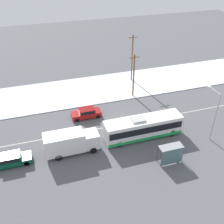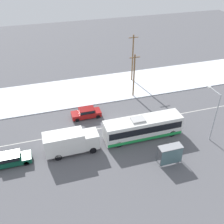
{
  "view_description": "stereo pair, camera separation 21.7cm",
  "coord_description": "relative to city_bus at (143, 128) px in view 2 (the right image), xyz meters",
  "views": [
    {
      "loc": [
        -10.84,
        -29.62,
        23.22
      ],
      "look_at": [
        -1.09,
        1.63,
        1.4
      ],
      "focal_mm": 42.0,
      "sensor_mm": 36.0,
      "label": 1
    },
    {
      "loc": [
        -10.63,
        -29.68,
        23.22
      ],
      "look_at": [
        -1.09,
        1.63,
        1.4
      ],
      "focal_mm": 42.0,
      "sensor_mm": 36.0,
      "label": 2
    }
  ],
  "objects": [
    {
      "name": "ground_plane",
      "position": [
        -1.76,
        3.51,
        -1.56
      ],
      "size": [
        120.0,
        120.0,
        0.0
      ],
      "primitive_type": "plane",
      "color": "#56565B"
    },
    {
      "name": "snow_lot",
      "position": [
        -1.76,
        15.26,
        -1.5
      ],
      "size": [
        80.0,
        10.45,
        0.12
      ],
      "color": "silver",
      "rests_on": "ground_plane"
    },
    {
      "name": "lane_marking_center",
      "position": [
        -1.76,
        3.51,
        -1.56
      ],
      "size": [
        60.0,
        0.12,
        0.0
      ],
      "color": "silver",
      "rests_on": "ground_plane"
    },
    {
      "name": "city_bus",
      "position": [
        0.0,
        0.0,
        0.0
      ],
      "size": [
        10.84,
        2.57,
        3.2
      ],
      "color": "white",
      "rests_on": "ground_plane"
    },
    {
      "name": "box_truck",
      "position": [
        -10.04,
        -0.25,
        0.15
      ],
      "size": [
        6.89,
        2.3,
        3.11
      ],
      "color": "silver",
      "rests_on": "ground_plane"
    },
    {
      "name": "sedan_car",
      "position": [
        -6.43,
        6.96,
        -0.73
      ],
      "size": [
        4.52,
        1.8,
        1.53
      ],
      "rotation": [
        0.0,
        0.0,
        3.14
      ],
      "color": "maroon",
      "rests_on": "ground_plane"
    },
    {
      "name": "parked_car_near_truck",
      "position": [
        -17.41,
        -0.25,
        -0.75
      ],
      "size": [
        4.77,
        1.8,
        1.48
      ],
      "color": "#0F4733",
      "rests_on": "ground_plane"
    },
    {
      "name": "pedestrian_at_stop",
      "position": [
        1.9,
        -4.44,
        -0.59
      ],
      "size": [
        0.57,
        0.25,
        1.59
      ],
      "color": "#23232D",
      "rests_on": "ground_plane"
    },
    {
      "name": "bus_shelter",
      "position": [
        1.26,
        -5.79,
        0.12
      ],
      "size": [
        2.92,
        1.2,
        2.4
      ],
      "color": "gray",
      "rests_on": "ground_plane"
    },
    {
      "name": "streetlamp",
      "position": [
        8.65,
        -2.74,
        3.02
      ],
      "size": [
        0.36,
        2.84,
        7.17
      ],
      "color": "#9EA3A8",
      "rests_on": "ground_plane"
    },
    {
      "name": "utility_pole_roadside",
      "position": [
        2.78,
        10.98,
        2.46
      ],
      "size": [
        1.8,
        0.24,
        7.66
      ],
      "color": "brown",
      "rests_on": "ground_plane"
    },
    {
      "name": "utility_pole_snowlot",
      "position": [
        4.72,
        16.82,
        3.1
      ],
      "size": [
        1.8,
        0.24,
        8.94
      ],
      "color": "brown",
      "rests_on": "ground_plane"
    }
  ]
}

